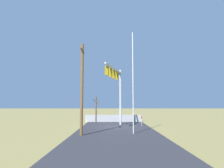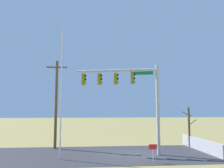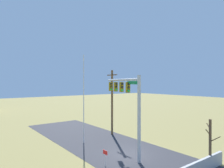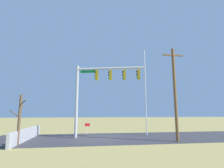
% 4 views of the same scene
% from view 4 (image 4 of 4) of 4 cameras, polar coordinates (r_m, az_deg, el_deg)
% --- Properties ---
extents(ground_plane, '(160.00, 160.00, 0.00)m').
position_cam_4_polar(ground_plane, '(17.63, -4.30, -16.96)').
color(ground_plane, olive).
extents(road_surface, '(28.00, 8.00, 0.01)m').
position_cam_4_polar(road_surface, '(18.40, 8.76, -16.54)').
color(road_surface, '#2D2D33').
rests_on(road_surface, ground_plane).
extents(sidewalk_corner, '(6.00, 6.00, 0.01)m').
position_cam_4_polar(sidewalk_corner, '(18.29, -14.89, -16.39)').
color(sidewalk_corner, '#B7B5AD').
rests_on(sidewalk_corner, ground_plane).
extents(retaining_fence, '(0.20, 8.35, 1.03)m').
position_cam_4_polar(retaining_fence, '(17.93, -25.53, -14.32)').
color(retaining_fence, '#A8A8AD').
rests_on(retaining_fence, ground_plane).
extents(signal_mast, '(6.65, 1.99, 7.15)m').
position_cam_4_polar(signal_mast, '(17.77, -4.51, -0.19)').
color(signal_mast, '#B2B5BA').
rests_on(signal_mast, ground_plane).
extents(flagpole, '(0.10, 0.10, 9.55)m').
position_cam_4_polar(flagpole, '(20.27, 10.69, -2.28)').
color(flagpole, silver).
rests_on(flagpole, ground_plane).
extents(utility_pole, '(1.90, 0.26, 8.10)m').
position_cam_4_polar(utility_pole, '(16.41, 19.52, -2.28)').
color(utility_pole, brown).
rests_on(utility_pole, ground_plane).
extents(bare_tree, '(1.27, 1.02, 3.75)m').
position_cam_4_polar(bare_tree, '(15.35, -27.59, -9.85)').
color(bare_tree, brown).
rests_on(bare_tree, ground_plane).
extents(open_sign, '(0.56, 0.04, 1.22)m').
position_cam_4_polar(open_sign, '(20.67, -7.93, -13.23)').
color(open_sign, silver).
rests_on(open_sign, ground_plane).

